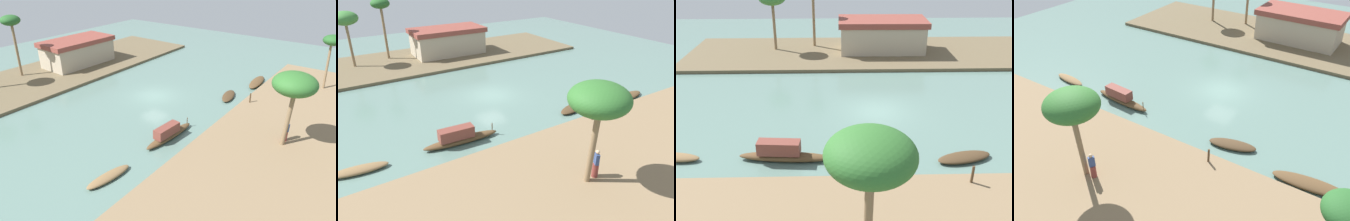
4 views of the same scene
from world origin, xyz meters
The scene contains 12 objects.
river_water centered at (0.00, 0.00, 0.00)m, with size 65.72×65.72×0.00m, color slate.
riverbank_left centered at (0.00, -14.27, 0.16)m, with size 37.19×11.72×0.32m, color #846B4C.
riverbank_right centered at (0.00, 14.27, 0.16)m, with size 37.19×11.72×0.32m, color brown.
sampan_midstream centered at (-6.12, -6.36, 0.49)m, with size 5.43×1.26×1.25m.
sampan_with_red_awning centered at (-12.61, -6.15, 0.19)m, with size 3.51×1.28×0.38m.
sampan_downstream_large centered at (9.90, -7.50, 0.21)m, with size 4.62×1.67×0.42m.
sampan_with_tall_canopy centered at (4.31, -6.60, 0.18)m, with size 3.47×1.89×0.37m.
person_on_near_bank centered at (-1.33, -14.21, 1.06)m, with size 0.49×0.49×1.75m.
mooring_post centered at (3.83, -9.15, 0.80)m, with size 0.14×0.14×0.97m, color #4C3823.
palm_tree_left_near centered at (-1.97, -14.32, 5.25)m, with size 3.13×3.13×5.87m.
palm_tree_left_far centered at (12.20, -14.12, 5.45)m, with size 2.02×2.02×5.87m.
riverside_building centered at (1.99, 14.70, 2.03)m, with size 9.34×5.13×3.36m.
Camera 4 is at (11.86, -24.46, 15.38)m, focal length 37.41 mm.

